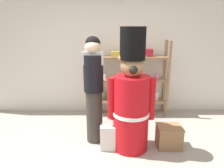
# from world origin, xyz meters

# --- Properties ---
(back_wall) EXTENTS (6.40, 0.12, 2.60)m
(back_wall) POSITION_xyz_m (0.00, 2.20, 1.30)
(back_wall) COLOR silver
(back_wall) RESTS_ON ground_plane
(merchandise_shelf) EXTENTS (1.53, 0.35, 1.56)m
(merchandise_shelf) POSITION_xyz_m (0.41, 1.98, 0.79)
(merchandise_shelf) COLOR #93704C
(merchandise_shelf) RESTS_ON ground_plane
(teddy_bear_guard) EXTENTS (0.70, 0.55, 1.83)m
(teddy_bear_guard) POSITION_xyz_m (0.27, 0.61, 0.78)
(teddy_bear_guard) COLOR red
(teddy_bear_guard) RESTS_ON ground_plane
(person_shopper) EXTENTS (0.32, 0.31, 1.70)m
(person_shopper) POSITION_xyz_m (-0.30, 0.84, 0.92)
(person_shopper) COLOR #38332D
(person_shopper) RESTS_ON ground_plane
(shopping_bag) EXTENTS (0.23, 0.12, 0.52)m
(shopping_bag) POSITION_xyz_m (-0.08, 0.55, 0.20)
(shopping_bag) COLOR silver
(shopping_bag) RESTS_ON ground_plane
(display_crate) EXTENTS (0.38, 0.33, 0.35)m
(display_crate) POSITION_xyz_m (0.87, 0.63, 0.17)
(display_crate) COLOR olive
(display_crate) RESTS_ON ground_plane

